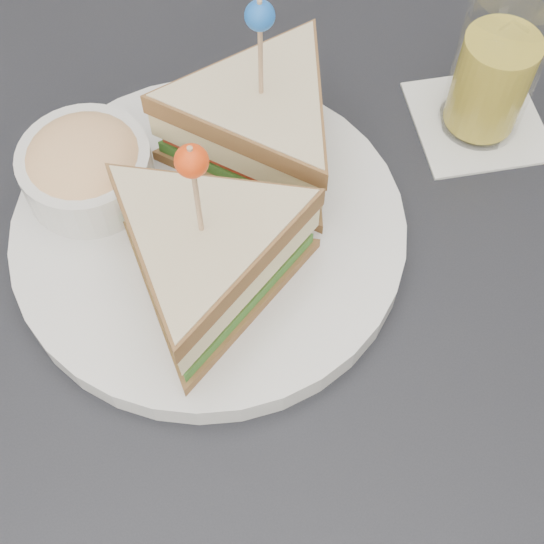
% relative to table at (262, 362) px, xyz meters
% --- Properties ---
extents(ground_plane, '(3.50, 3.50, 0.00)m').
position_rel_table_xyz_m(ground_plane, '(0.00, 0.00, -0.67)').
color(ground_plane, '#3F3833').
extents(table, '(0.80, 0.80, 0.75)m').
position_rel_table_xyz_m(table, '(0.00, 0.00, 0.00)').
color(table, black).
rests_on(table, ground).
extents(plate_meal, '(0.34, 0.35, 0.18)m').
position_rel_table_xyz_m(plate_meal, '(-0.02, 0.08, 0.12)').
color(plate_meal, silver).
rests_on(plate_meal, table).
extents(drink_set, '(0.11, 0.11, 0.14)m').
position_rel_table_xyz_m(drink_set, '(0.22, 0.15, 0.14)').
color(drink_set, silver).
rests_on(drink_set, table).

